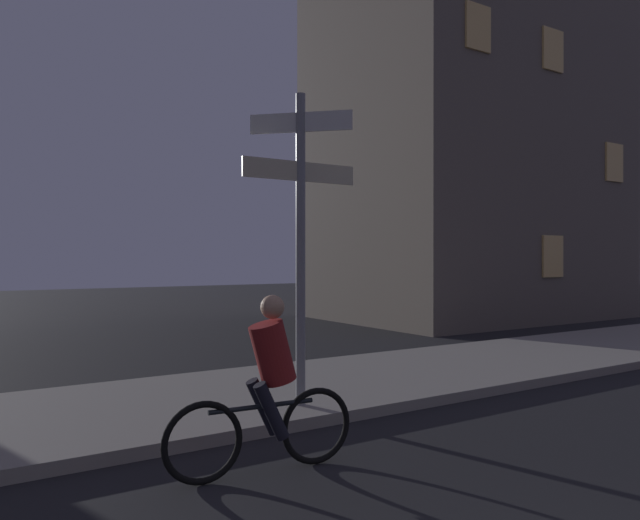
% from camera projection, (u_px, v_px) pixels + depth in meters
% --- Properties ---
extents(sidewalk_kerb, '(40.00, 3.28, 0.14)m').
position_uv_depth(sidewalk_kerb, '(159.00, 408.00, 7.46)').
color(sidewalk_kerb, gray).
rests_on(sidewalk_kerb, ground_plane).
extents(signpost, '(1.58, 0.93, 3.83)m').
position_uv_depth(signpost, '(300.00, 222.00, 7.32)').
color(signpost, gray).
rests_on(signpost, sidewalk_kerb).
extents(cyclist, '(1.82, 0.36, 1.61)m').
position_uv_depth(cyclist, '(267.00, 390.00, 5.38)').
color(cyclist, black).
rests_on(cyclist, ground_plane).
extents(building_right_block, '(9.25, 6.62, 14.86)m').
position_uv_depth(building_right_block, '(467.00, 94.00, 19.88)').
color(building_right_block, '#6B6056').
rests_on(building_right_block, ground_plane).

